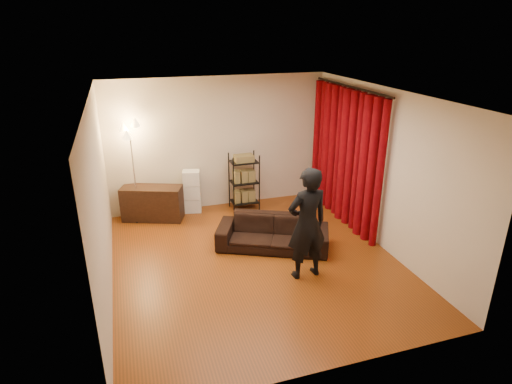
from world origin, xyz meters
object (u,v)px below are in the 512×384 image
object	(u,v)px
media_cabinet	(152,203)
wire_shelf	(244,182)
sofa	(273,233)
person	(307,224)
floor_lamp	(134,173)
storage_boxes	(192,191)

from	to	relation	value
media_cabinet	wire_shelf	world-z (taller)	wire_shelf
sofa	person	world-z (taller)	person
sofa	wire_shelf	bearing A→B (deg)	115.43
media_cabinet	person	bearing A→B (deg)	-33.11
person	floor_lamp	xyz separation A→B (m)	(-2.34, 2.82, 0.11)
media_cabinet	floor_lamp	bearing A→B (deg)	-165.51
person	storage_boxes	distance (m)	3.21
sofa	floor_lamp	bearing A→B (deg)	164.90
person	media_cabinet	size ratio (longest dim) A/B	1.51
media_cabinet	wire_shelf	distance (m)	1.89
wire_shelf	floor_lamp	size ratio (longest dim) A/B	0.60
floor_lamp	sofa	bearing A→B (deg)	-40.46
storage_boxes	floor_lamp	world-z (taller)	floor_lamp
storage_boxes	wire_shelf	bearing A→B (deg)	-9.64
storage_boxes	floor_lamp	xyz separation A→B (m)	(-1.10, -0.10, 0.54)
media_cabinet	sofa	bearing A→B (deg)	-23.43
sofa	floor_lamp	world-z (taller)	floor_lamp
sofa	wire_shelf	world-z (taller)	wire_shelf
floor_lamp	person	bearing A→B (deg)	-50.39
person	media_cabinet	bearing A→B (deg)	-58.83
sofa	media_cabinet	bearing A→B (deg)	161.33
person	sofa	bearing A→B (deg)	-84.79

